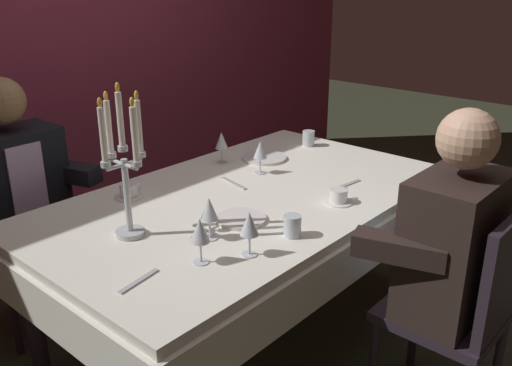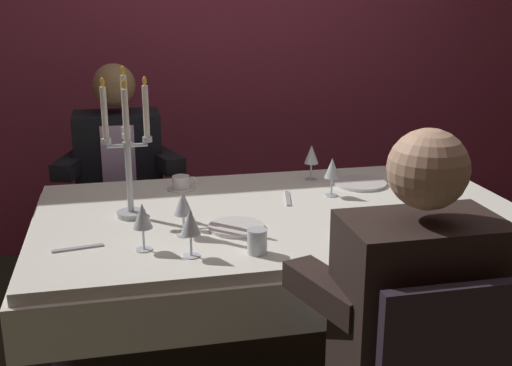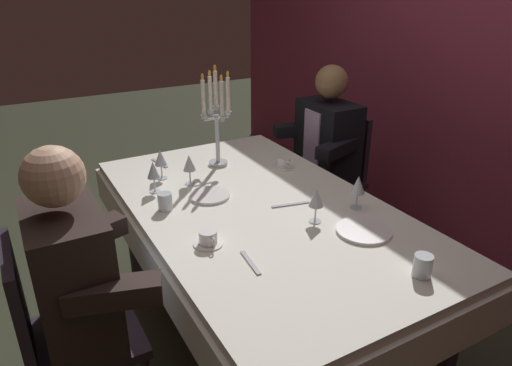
{
  "view_description": "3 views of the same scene",
  "coord_description": "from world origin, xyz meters",
  "px_view_note": "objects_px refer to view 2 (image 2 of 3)",
  "views": [
    {
      "loc": [
        -1.67,
        -1.53,
        1.66
      ],
      "look_at": [
        0.01,
        -0.05,
        0.81
      ],
      "focal_mm": 38.78,
      "sensor_mm": 36.0,
      "label": 1
    },
    {
      "loc": [
        -0.61,
        -2.3,
        1.56
      ],
      "look_at": [
        -0.1,
        0.03,
        0.85
      ],
      "focal_mm": 44.65,
      "sensor_mm": 36.0,
      "label": 2
    },
    {
      "loc": [
        1.71,
        -0.99,
        1.74
      ],
      "look_at": [
        -0.01,
        -0.01,
        0.86
      ],
      "focal_mm": 32.5,
      "sensor_mm": 36.0,
      "label": 3
    }
  ],
  "objects_px": {
    "wine_glass_3": "(142,218)",
    "coffee_cup_1": "(181,184)",
    "candelabra": "(127,148)",
    "wine_glass_0": "(311,156)",
    "wine_glass_4": "(190,223)",
    "water_tumbler_0": "(435,173)",
    "wine_glass_2": "(332,169)",
    "seated_diner_1": "(418,312)",
    "water_tumbler_1": "(257,241)",
    "dinner_plate_0": "(236,227)",
    "dining_table": "(281,238)",
    "wine_glass_1": "(183,205)",
    "seated_diner_0": "(119,164)",
    "coffee_cup_0": "(362,231)",
    "dinner_plate_1": "(360,183)"
  },
  "relations": [
    {
      "from": "dining_table",
      "to": "wine_glass_0",
      "type": "xyz_separation_m",
      "value": [
        0.24,
        0.39,
        0.23
      ]
    },
    {
      "from": "wine_glass_0",
      "to": "coffee_cup_1",
      "type": "height_order",
      "value": "wine_glass_0"
    },
    {
      "from": "dining_table",
      "to": "wine_glass_2",
      "type": "distance_m",
      "value": 0.37
    },
    {
      "from": "dining_table",
      "to": "wine_glass_0",
      "type": "relative_size",
      "value": 11.83
    },
    {
      "from": "seated_diner_0",
      "to": "seated_diner_1",
      "type": "distance_m",
      "value": 1.93
    },
    {
      "from": "dinner_plate_1",
      "to": "wine_glass_4",
      "type": "distance_m",
      "value": 1.06
    },
    {
      "from": "wine_glass_4",
      "to": "dinner_plate_0",
      "type": "bearing_deg",
      "value": 48.93
    },
    {
      "from": "wine_glass_3",
      "to": "coffee_cup_1",
      "type": "distance_m",
      "value": 0.69
    },
    {
      "from": "candelabra",
      "to": "wine_glass_1",
      "type": "relative_size",
      "value": 3.5
    },
    {
      "from": "candelabra",
      "to": "coffee_cup_1",
      "type": "height_order",
      "value": "candelabra"
    },
    {
      "from": "wine_glass_3",
      "to": "seated_diner_0",
      "type": "xyz_separation_m",
      "value": [
        -0.07,
        1.18,
        -0.12
      ]
    },
    {
      "from": "dinner_plate_0",
      "to": "wine_glass_4",
      "type": "bearing_deg",
      "value": -131.07
    },
    {
      "from": "candelabra",
      "to": "coffee_cup_1",
      "type": "relative_size",
      "value": 4.35
    },
    {
      "from": "wine_glass_3",
      "to": "water_tumbler_0",
      "type": "relative_size",
      "value": 1.9
    },
    {
      "from": "wine_glass_1",
      "to": "seated_diner_0",
      "type": "distance_m",
      "value": 1.1
    },
    {
      "from": "water_tumbler_0",
      "to": "coffee_cup_0",
      "type": "distance_m",
      "value": 0.83
    },
    {
      "from": "seated_diner_1",
      "to": "water_tumbler_1",
      "type": "bearing_deg",
      "value": 125.09
    },
    {
      "from": "wine_glass_2",
      "to": "wine_glass_4",
      "type": "bearing_deg",
      "value": -141.51
    },
    {
      "from": "wine_glass_1",
      "to": "dining_table",
      "type": "bearing_deg",
      "value": 25.2
    },
    {
      "from": "dinner_plate_0",
      "to": "coffee_cup_1",
      "type": "bearing_deg",
      "value": 105.15
    },
    {
      "from": "wine_glass_1",
      "to": "seated_diner_1",
      "type": "xyz_separation_m",
      "value": [
        0.56,
        -0.69,
        -0.12
      ]
    },
    {
      "from": "water_tumbler_0",
      "to": "water_tumbler_1",
      "type": "relative_size",
      "value": 1.04
    },
    {
      "from": "candelabra",
      "to": "wine_glass_0",
      "type": "xyz_separation_m",
      "value": [
        0.82,
        0.33,
        -0.16
      ]
    },
    {
      "from": "wine_glass_4",
      "to": "water_tumbler_0",
      "type": "bearing_deg",
      "value": 27.56
    },
    {
      "from": "water_tumbler_0",
      "to": "coffee_cup_0",
      "type": "xyz_separation_m",
      "value": [
        -0.58,
        -0.59,
        -0.02
      ]
    },
    {
      "from": "wine_glass_4",
      "to": "coffee_cup_0",
      "type": "bearing_deg",
      "value": 2.71
    },
    {
      "from": "dining_table",
      "to": "water_tumbler_0",
      "type": "height_order",
      "value": "water_tumbler_0"
    },
    {
      "from": "coffee_cup_1",
      "to": "wine_glass_4",
      "type": "bearing_deg",
      "value": -93.51
    },
    {
      "from": "wine_glass_0",
      "to": "dining_table",
      "type": "bearing_deg",
      "value": -121.83
    },
    {
      "from": "dinner_plate_0",
      "to": "water_tumbler_1",
      "type": "bearing_deg",
      "value": -83.88
    },
    {
      "from": "wine_glass_3",
      "to": "wine_glass_4",
      "type": "xyz_separation_m",
      "value": [
        0.15,
        -0.09,
        0.0
      ]
    },
    {
      "from": "dinner_plate_1",
      "to": "wine_glass_1",
      "type": "relative_size",
      "value": 1.45
    },
    {
      "from": "candelabra",
      "to": "water_tumbler_0",
      "type": "relative_size",
      "value": 6.64
    },
    {
      "from": "dinner_plate_0",
      "to": "coffee_cup_0",
      "type": "distance_m",
      "value": 0.45
    },
    {
      "from": "wine_glass_3",
      "to": "seated_diner_0",
      "type": "distance_m",
      "value": 1.19
    },
    {
      "from": "wine_glass_4",
      "to": "coffee_cup_1",
      "type": "distance_m",
      "value": 0.76
    },
    {
      "from": "dinner_plate_1",
      "to": "coffee_cup_1",
      "type": "relative_size",
      "value": 1.8
    },
    {
      "from": "dining_table",
      "to": "wine_glass_4",
      "type": "distance_m",
      "value": 0.6
    },
    {
      "from": "coffee_cup_1",
      "to": "wine_glass_2",
      "type": "bearing_deg",
      "value": -20.32
    },
    {
      "from": "wine_glass_0",
      "to": "seated_diner_1",
      "type": "bearing_deg",
      "value": -94.03
    },
    {
      "from": "wine_glass_0",
      "to": "wine_glass_3",
      "type": "xyz_separation_m",
      "value": [
        -0.79,
        -0.68,
        0.0
      ]
    },
    {
      "from": "candelabra",
      "to": "coffee_cup_0",
      "type": "height_order",
      "value": "candelabra"
    },
    {
      "from": "wine_glass_2",
      "to": "seated_diner_0",
      "type": "xyz_separation_m",
      "value": [
        -0.87,
        0.75,
        -0.12
      ]
    },
    {
      "from": "wine_glass_0",
      "to": "dinner_plate_1",
      "type": "bearing_deg",
      "value": -32.34
    },
    {
      "from": "water_tumbler_0",
      "to": "wine_glass_4",
      "type": "bearing_deg",
      "value": -152.44
    },
    {
      "from": "wine_glass_0",
      "to": "seated_diner_1",
      "type": "height_order",
      "value": "seated_diner_1"
    },
    {
      "from": "wine_glass_2",
      "to": "coffee_cup_1",
      "type": "relative_size",
      "value": 1.24
    },
    {
      "from": "wine_glass_2",
      "to": "seated_diner_1",
      "type": "xyz_separation_m",
      "value": [
        -0.1,
        -1.02,
        -0.12
      ]
    },
    {
      "from": "wine_glass_4",
      "to": "coffee_cup_1",
      "type": "xyz_separation_m",
      "value": [
        0.05,
        0.75,
        -0.09
      ]
    },
    {
      "from": "dining_table",
      "to": "coffee_cup_1",
      "type": "xyz_separation_m",
      "value": [
        -0.36,
        0.36,
        0.15
      ]
    }
  ]
}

